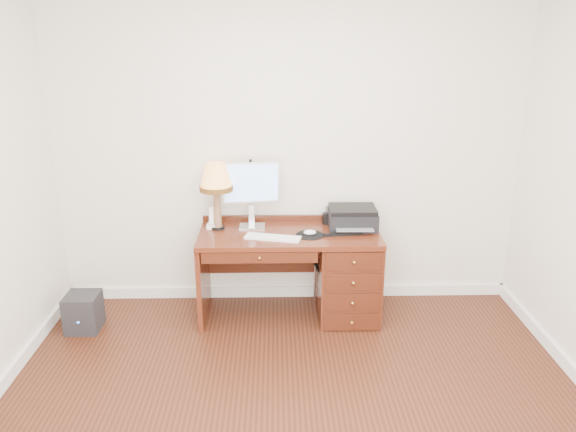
{
  "coord_description": "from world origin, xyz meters",
  "views": [
    {
      "loc": [
        -0.11,
        -2.97,
        2.35
      ],
      "look_at": [
        -0.02,
        1.2,
        0.96
      ],
      "focal_mm": 35.0,
      "sensor_mm": 36.0,
      "label": 1
    }
  ],
  "objects_px": {
    "phone": "(212,222)",
    "equipment_box": "(83,312)",
    "printer": "(352,218)",
    "chair": "(337,262)",
    "monitor": "(251,186)",
    "leg_lamp": "(216,181)",
    "desk": "(327,269)"
  },
  "relations": [
    {
      "from": "phone",
      "to": "equipment_box",
      "type": "relative_size",
      "value": 0.6
    },
    {
      "from": "printer",
      "to": "leg_lamp",
      "type": "bearing_deg",
      "value": -179.1
    },
    {
      "from": "chair",
      "to": "equipment_box",
      "type": "xyz_separation_m",
      "value": [
        -2.1,
        -0.26,
        -0.31
      ]
    },
    {
      "from": "desk",
      "to": "equipment_box",
      "type": "xyz_separation_m",
      "value": [
        -2.02,
        -0.23,
        -0.26
      ]
    },
    {
      "from": "monitor",
      "to": "printer",
      "type": "xyz_separation_m",
      "value": [
        0.85,
        -0.05,
        -0.27
      ]
    },
    {
      "from": "monitor",
      "to": "phone",
      "type": "distance_m",
      "value": 0.45
    },
    {
      "from": "monitor",
      "to": "phone",
      "type": "xyz_separation_m",
      "value": [
        -0.34,
        -0.04,
        -0.3
      ]
    },
    {
      "from": "leg_lamp",
      "to": "equipment_box",
      "type": "distance_m",
      "value": 1.53
    },
    {
      "from": "leg_lamp",
      "to": "monitor",
      "type": "bearing_deg",
      "value": 11.44
    },
    {
      "from": "desk",
      "to": "chair",
      "type": "distance_m",
      "value": 0.11
    },
    {
      "from": "phone",
      "to": "equipment_box",
      "type": "distance_m",
      "value": 1.28
    },
    {
      "from": "leg_lamp",
      "to": "phone",
      "type": "bearing_deg",
      "value": 161.48
    },
    {
      "from": "monitor",
      "to": "leg_lamp",
      "type": "bearing_deg",
      "value": -175.18
    },
    {
      "from": "leg_lamp",
      "to": "equipment_box",
      "type": "relative_size",
      "value": 1.84
    },
    {
      "from": "desk",
      "to": "printer",
      "type": "relative_size",
      "value": 3.67
    },
    {
      "from": "equipment_box",
      "to": "desk",
      "type": "bearing_deg",
      "value": 7.13
    },
    {
      "from": "leg_lamp",
      "to": "chair",
      "type": "height_order",
      "value": "leg_lamp"
    },
    {
      "from": "desk",
      "to": "equipment_box",
      "type": "height_order",
      "value": "desk"
    },
    {
      "from": "desk",
      "to": "monitor",
      "type": "bearing_deg",
      "value": 165.28
    },
    {
      "from": "chair",
      "to": "equipment_box",
      "type": "height_order",
      "value": "chair"
    },
    {
      "from": "monitor",
      "to": "leg_lamp",
      "type": "distance_m",
      "value": 0.3
    },
    {
      "from": "printer",
      "to": "chair",
      "type": "height_order",
      "value": "printer"
    },
    {
      "from": "phone",
      "to": "equipment_box",
      "type": "xyz_separation_m",
      "value": [
        -1.04,
        -0.35,
        -0.65
      ]
    },
    {
      "from": "monitor",
      "to": "chair",
      "type": "bearing_deg",
      "value": -17.52
    },
    {
      "from": "printer",
      "to": "leg_lamp",
      "type": "xyz_separation_m",
      "value": [
        -1.14,
        -0.01,
        0.33
      ]
    },
    {
      "from": "monitor",
      "to": "leg_lamp",
      "type": "xyz_separation_m",
      "value": [
        -0.29,
        -0.06,
        0.06
      ]
    },
    {
      "from": "printer",
      "to": "phone",
      "type": "distance_m",
      "value": 1.19
    },
    {
      "from": "leg_lamp",
      "to": "phone",
      "type": "distance_m",
      "value": 0.37
    },
    {
      "from": "monitor",
      "to": "equipment_box",
      "type": "bearing_deg",
      "value": -170.62
    },
    {
      "from": "monitor",
      "to": "printer",
      "type": "bearing_deg",
      "value": -10.17
    },
    {
      "from": "monitor",
      "to": "equipment_box",
      "type": "relative_size",
      "value": 1.82
    },
    {
      "from": "chair",
      "to": "printer",
      "type": "bearing_deg",
      "value": 27.03
    }
  ]
}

